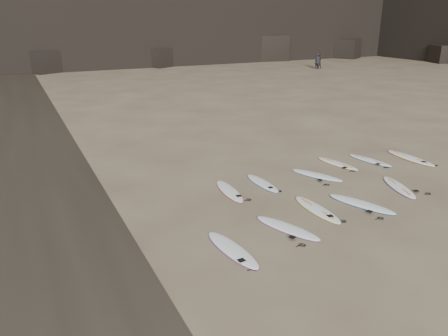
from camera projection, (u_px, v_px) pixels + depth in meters
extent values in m
plane|color=#897559|center=(334.00, 206.00, 15.46)|extent=(240.00, 240.00, 0.00)
cube|color=black|center=(157.00, 57.00, 56.52)|extent=(4.23, 4.46, 2.33)
cube|color=black|center=(266.00, 48.00, 64.19)|extent=(5.95, 5.19, 3.59)
cube|color=black|center=(344.00, 48.00, 67.99)|extent=(5.31, 5.56, 2.88)
cube|color=black|center=(446.00, 54.00, 61.21)|extent=(4.39, 4.01, 2.41)
cube|color=black|center=(42.00, 62.00, 50.71)|extent=(4.49, 4.76, 2.49)
ellipsoid|color=white|center=(232.00, 249.00, 12.52)|extent=(0.86, 2.54, 0.09)
ellipsoid|color=white|center=(287.00, 228.00, 13.78)|extent=(1.40, 2.47, 0.09)
ellipsoid|color=white|center=(317.00, 209.00, 15.11)|extent=(0.64, 2.49, 0.09)
ellipsoid|color=white|center=(361.00, 204.00, 15.53)|extent=(1.48, 2.60, 0.09)
ellipsoid|color=white|center=(399.00, 187.00, 17.05)|extent=(1.34, 2.43, 0.09)
ellipsoid|color=white|center=(229.00, 191.00, 16.68)|extent=(0.77, 2.39, 0.08)
ellipsoid|color=white|center=(262.00, 183.00, 17.47)|extent=(0.55, 2.21, 0.08)
ellipsoid|color=white|center=(317.00, 175.00, 18.32)|extent=(1.51, 2.36, 0.08)
ellipsoid|color=white|center=(338.00, 164.00, 19.74)|extent=(0.94, 2.33, 0.08)
ellipsoid|color=white|center=(370.00, 160.00, 20.19)|extent=(0.97, 2.37, 0.08)
ellipsoid|color=white|center=(410.00, 158.00, 20.50)|extent=(0.66, 2.73, 0.10)
imported|color=black|center=(317.00, 61.00, 54.27)|extent=(0.79, 0.82, 1.89)
imported|color=black|center=(318.00, 61.00, 54.74)|extent=(1.09, 0.99, 1.82)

